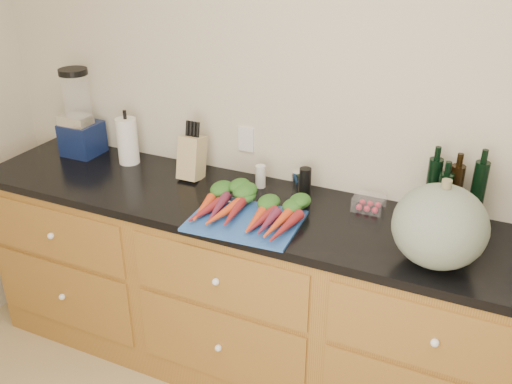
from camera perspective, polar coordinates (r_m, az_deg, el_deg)
The scene contains 14 objects.
wall_back at distance 2.57m, azimuth 11.55°, elevation 7.12°, with size 4.10×0.05×2.60m, color beige.
cabinets at distance 2.69m, azimuth 8.13°, elevation -12.33°, with size 3.60×0.64×0.90m.
countertop at distance 2.43m, azimuth 8.85°, elevation -3.61°, with size 3.64×0.62×0.04m, color black.
cutting_board at distance 2.41m, azimuth -1.10°, elevation -2.90°, with size 0.46×0.34×0.01m, color #2656AC.
carrots at distance 2.43m, azimuth -0.57°, elevation -1.65°, with size 0.47×0.35×0.07m.
squash at distance 2.17m, azimuth 17.90°, elevation -3.28°, with size 0.35×0.35×0.31m, color #5B6B59.
blender_appliance at distance 3.16m, azimuth -17.27°, elevation 7.09°, with size 0.18×0.18×0.46m.
paper_towel at distance 3.01m, azimuth -12.73°, elevation 5.00°, with size 0.11×0.11×0.24m, color white.
knife_block at distance 2.79m, azimuth -6.43°, elevation 3.45°, with size 0.11×0.11×0.21m, color tan.
grinder_salt at distance 2.69m, azimuth 0.45°, elevation 1.58°, with size 0.05×0.05×0.11m, color silver.
grinder_pepper at distance 2.61m, azimuth 4.92°, elevation 0.98°, with size 0.05×0.05×0.14m, color black.
canister_chrome at distance 2.63m, azimuth 4.14°, elevation 0.90°, with size 0.05×0.05×0.11m, color white.
tomato_box at distance 2.54m, azimuth 11.21°, elevation -1.11°, with size 0.13×0.11×0.06m, color white.
bottles at distance 2.50m, azimuth 19.03°, elevation -0.15°, with size 0.24×0.12×0.28m.
Camera 1 is at (0.53, -0.75, 2.12)m, focal length 40.00 mm.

